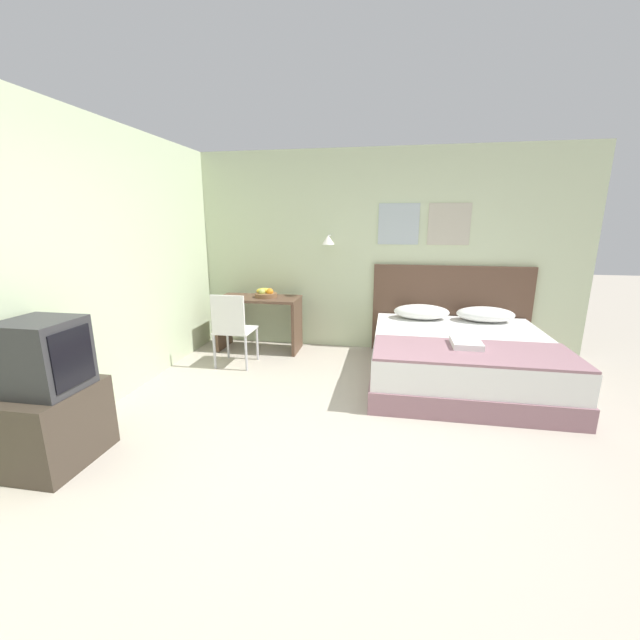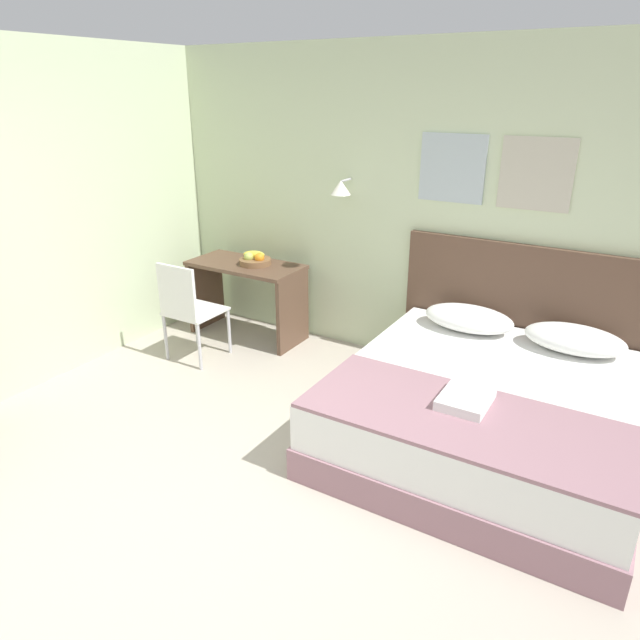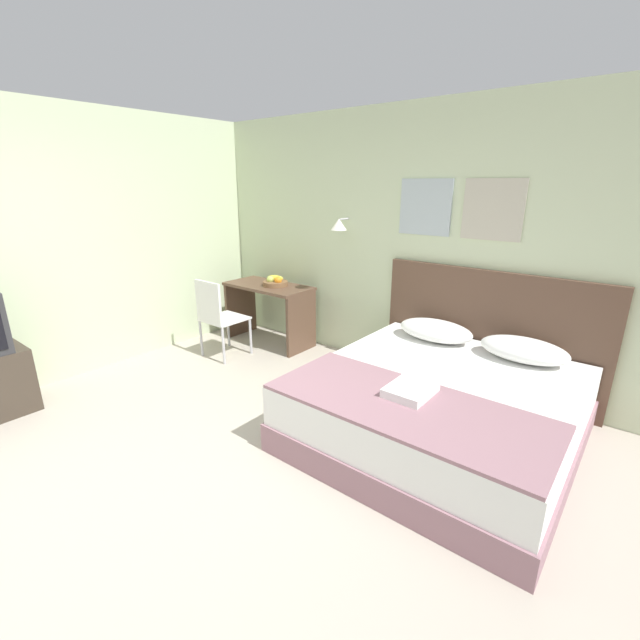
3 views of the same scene
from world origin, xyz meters
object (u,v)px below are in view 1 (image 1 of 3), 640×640
Objects in this scene: tv_stand at (56,426)px; desk at (259,314)px; pillow_left at (421,312)px; headboard at (450,310)px; folded_towel_near_foot at (466,343)px; desk_chair at (232,325)px; throw_blanket at (473,352)px; fruit_bowl at (266,294)px; television at (43,356)px; bed at (460,359)px; pillow_right at (485,314)px.

desk is at bearing 77.70° from tv_stand.
tv_stand is at bearing -134.35° from pillow_left.
headboard is 0.48m from pillow_left.
desk_chair is (-2.60, 0.41, -0.05)m from folded_towel_near_foot.
headboard is at bearing 88.52° from folded_towel_near_foot.
throw_blanket is 6.12× the size of fruit_bowl.
tv_stand is at bearing -154.17° from throw_blanket.
desk_chair is (-2.64, -1.04, -0.06)m from headboard.
television is at bearing -134.32° from pillow_left.
fruit_bowl is (0.10, 0.02, 0.27)m from desk.
bed is at bearing 85.05° from folded_towel_near_foot.
throw_blanket is 3.51m from tv_stand.
headboard reaches higher than pillow_right.
folded_towel_near_foot is at bearing -109.99° from pillow_right.
throw_blanket is (0.00, -1.59, -0.06)m from headboard.
pillow_right is 1.24m from folded_towel_near_foot.
throw_blanket is 2.84m from desk.
desk is at bearing -179.01° from pillow_left.
headboard is at bearing 36.22° from pillow_left.
pillow_left is at bearing -143.78° from headboard.
pillow_right is (0.39, 0.73, 0.35)m from bed.
desk reaches higher than tv_stand.
television reaches higher than bed.
desk is (-2.51, 1.13, -0.07)m from folded_towel_near_foot.
fruit_bowl is 2.95m from tv_stand.
fruit_bowl reaches higher than pillow_right.
headboard reaches higher than folded_towel_near_foot.
desk is (-2.54, 1.27, -0.02)m from throw_blanket.
headboard is 5.81× the size of folded_towel_near_foot.
pillow_left is 3.97m from tv_stand.
headboard is at bearing 6.89° from fruit_bowl.
throw_blanket is at bearing 25.83° from tv_stand.
desk_chair is at bearing -161.44° from pillow_left.
pillow_right is 0.63× the size of desk.
fruit_bowl is at bearing -173.11° from headboard.
tv_stand is 0.54m from television.
headboard is 4.43m from television.
folded_towel_near_foot is at bearing 28.11° from tv_stand.
headboard is 0.48m from pillow_right.
folded_towel_near_foot is (0.35, -1.17, -0.04)m from pillow_left.
television is at bearing -102.24° from desk.
folded_towel_near_foot is (-0.04, -1.45, -0.01)m from headboard.
folded_towel_near_foot is 3.54m from tv_stand.
folded_towel_near_foot is 2.68m from fruit_bowl.
bed is at bearing 90.00° from throw_blanket.
fruit_bowl is at bearing 75.52° from desk_chair.
desk reaches higher than pillow_right.
headboard is 2.92× the size of pillow_left.
headboard reaches higher than pillow_left.
pillow_left is (-0.39, -0.28, 0.02)m from headboard.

